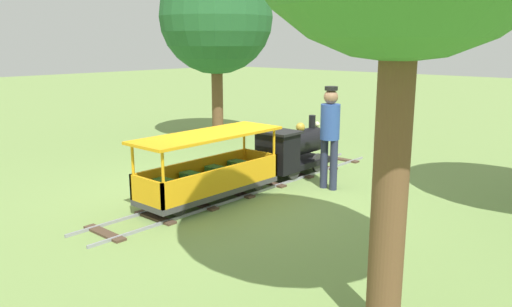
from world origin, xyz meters
TOP-DOWN VIEW (x-y plane):
  - ground_plane at (0.00, 0.00)m, footprint 60.00×60.00m
  - track at (0.00, 0.17)m, footprint 0.74×6.05m
  - locomotive at (0.00, 1.20)m, footprint 0.70×1.44m
  - passenger_car at (0.00, -0.73)m, footprint 0.80×2.35m
  - conductor_person at (0.92, 0.97)m, footprint 0.30×0.30m
  - oak_tree_near at (-3.39, 2.71)m, footprint 2.60×2.60m

SIDE VIEW (x-z plane):
  - ground_plane at x=0.00m, z-range 0.00..0.00m
  - track at x=0.00m, z-range 0.00..0.04m
  - passenger_car at x=0.00m, z-range -0.06..0.91m
  - locomotive at x=0.00m, z-range 0.00..0.96m
  - conductor_person at x=0.92m, z-range 0.15..1.77m
  - oak_tree_near at x=-3.39m, z-range 0.76..4.90m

